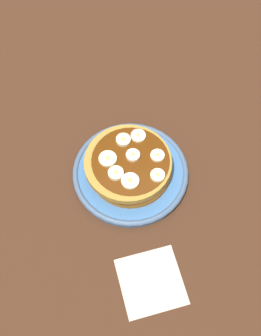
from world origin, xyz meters
TOP-DOWN VIEW (x-y plane):
  - ground_plane at (0.00, 0.00)cm, footprint 140.00×140.00cm
  - plate at (0.00, 0.00)cm, footprint 23.30×23.30cm
  - pancake_stack at (-0.06, 0.09)cm, footprint 16.93×17.23cm
  - banana_slice_0 at (0.76, -0.59)cm, footprint 2.73×2.73cm
  - banana_slice_1 at (-4.49, 0.82)cm, footprint 3.37×3.37cm
  - banana_slice_2 at (-4.24, -4.38)cm, footprint 2.76×2.76cm
  - banana_slice_3 at (-0.15, -5.23)cm, footprint 2.74×2.74cm
  - banana_slice_4 at (0.87, 4.24)cm, footprint 3.48×3.48cm
  - banana_slice_5 at (4.53, 0.65)cm, footprint 2.92×2.92cm
  - banana_slice_6 at (5.04, -2.40)cm, footprint 2.98×2.98cm
  - banana_slice_7 at (-2.54, 3.20)cm, footprint 2.96×2.96cm
  - napkin at (-21.80, 0.34)cm, footprint 11.99×11.99cm

SIDE VIEW (x-z plane):
  - ground_plane at x=0.00cm, z-range -3.00..0.00cm
  - napkin at x=-21.80cm, z-range 0.00..0.30cm
  - plate at x=0.00cm, z-range 0.08..2.10cm
  - pancake_stack at x=-0.06cm, z-range 1.71..6.14cm
  - banana_slice_6 at x=5.04cm, z-range 5.92..6.66cm
  - banana_slice_3 at x=-0.15cm, z-range 5.92..6.67cm
  - banana_slice_1 at x=-4.49cm, z-range 5.92..6.70cm
  - banana_slice_4 at x=0.87cm, z-range 5.92..6.72cm
  - banana_slice_2 at x=-4.24cm, z-range 5.92..6.83cm
  - banana_slice_5 at x=4.53cm, z-range 5.92..6.87cm
  - banana_slice_0 at x=0.76cm, z-range 5.92..6.93cm
  - banana_slice_7 at x=-2.54cm, z-range 5.92..6.99cm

